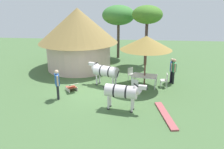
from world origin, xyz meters
TOP-DOWN VIEW (x-y plane):
  - ground_plane at (0.00, 0.00)m, footprint 36.00×36.00m
  - thatched_hut at (-1.97, 4.78)m, footprint 6.18×6.18m
  - shade_umbrella at (3.13, 1.20)m, footprint 3.22×3.22m
  - patio_dining_table at (3.13, 1.20)m, footprint 1.73×1.23m
  - patio_chair_near_hut at (2.55, 0.01)m, footprint 0.58×0.57m
  - patio_chair_east_end at (4.45, 1.20)m, footprint 0.42×0.44m
  - patio_chair_west_end at (2.26, 2.20)m, footprint 0.61×0.61m
  - guest_beside_umbrella at (5.04, 1.89)m, footprint 0.28×0.60m
  - guest_behind_table at (4.94, 2.09)m, footprint 0.29×0.59m
  - standing_watcher at (-1.82, -1.27)m, footprint 0.39×0.57m
  - striped_lounge_chair at (-1.36, -0.00)m, footprint 0.92×0.97m
  - zebra_nearest_camera at (1.85, -2.22)m, footprint 2.28×0.94m
  - zebra_by_umbrella at (0.59, 1.08)m, footprint 2.13×1.24m
  - acacia_tree_right_background at (3.38, 6.28)m, footprint 2.45×2.45m
  - acacia_tree_left_background at (0.93, 8.43)m, footprint 2.95×2.95m
  - brick_patio_kerb at (4.03, -2.70)m, footprint 0.85×2.82m

SIDE VIEW (x-z plane):
  - ground_plane at x=0.00m, z-range 0.00..0.00m
  - brick_patio_kerb at x=4.03m, z-range 0.00..0.08m
  - striped_lounge_chair at x=-1.36m, z-range -0.05..0.55m
  - patio_chair_near_hut at x=2.55m, z-range 0.07..0.97m
  - patio_chair_east_end at x=4.45m, z-range 0.07..0.97m
  - patio_chair_west_end at x=2.26m, z-range 0.07..0.97m
  - patio_dining_table at x=3.13m, z-range 0.30..1.04m
  - zebra_by_umbrella at x=0.59m, z-range 0.22..1.74m
  - zebra_nearest_camera at x=1.85m, z-range 0.23..1.76m
  - guest_behind_table at x=4.94m, z-range 0.17..1.85m
  - guest_beside_umbrella at x=5.04m, z-range 0.17..1.88m
  - standing_watcher at x=-1.82m, z-range 0.18..1.92m
  - thatched_hut at x=-1.97m, z-range 0.24..4.99m
  - shade_umbrella at x=3.13m, z-range 1.21..4.49m
  - acacia_tree_left_background at x=0.93m, z-range 1.50..6.32m
  - acacia_tree_right_background at x=3.38m, z-range 1.66..6.56m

